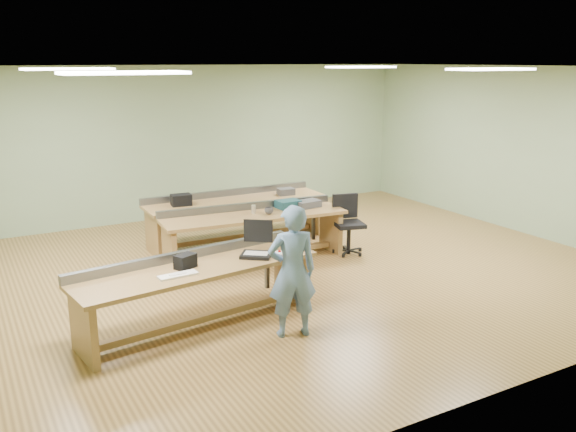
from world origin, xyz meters
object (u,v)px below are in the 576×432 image
at_px(workbench_front, 197,282).
at_px(parts_bin_teal, 288,204).
at_px(workbench_mid, 254,226).
at_px(task_chair, 348,232).
at_px(person, 292,271).
at_px(parts_bin_grey, 308,204).
at_px(workbench_back, 236,210).
at_px(laptop_base, 256,255).
at_px(mug, 269,211).
at_px(drinks_can, 253,209).
at_px(camera_bag, 185,261).

relative_size(workbench_front, parts_bin_teal, 8.27).
bearing_deg(workbench_mid, task_chair, -11.11).
distance_m(person, parts_bin_grey, 3.22).
relative_size(workbench_back, laptop_base, 8.71).
bearing_deg(mug, workbench_mid, 146.52).
bearing_deg(drinks_can, person, -107.35).
distance_m(workbench_front, camera_bag, 0.30).
distance_m(mug, drinks_can, 0.25).
bearing_deg(camera_bag, laptop_base, -26.03).
height_order(parts_bin_teal, parts_bin_grey, parts_bin_teal).
relative_size(workbench_back, parts_bin_teal, 8.67).
bearing_deg(person, task_chair, -121.09).
bearing_deg(workbench_back, parts_bin_grey, -53.03).
relative_size(camera_bag, mug, 1.77).
distance_m(camera_bag, parts_bin_grey, 3.38).
bearing_deg(laptop_base, workbench_back, 107.65).
height_order(workbench_back, camera_bag, camera_bag).
relative_size(workbench_mid, mug, 21.71).
bearing_deg(task_chair, workbench_back, 146.24).
relative_size(mug, drinks_can, 1.05).
bearing_deg(workbench_mid, workbench_front, -125.97).
bearing_deg(workbench_back, mug, -87.86).
bearing_deg(camera_bag, task_chair, -0.84).
xyz_separation_m(task_chair, parts_bin_teal, (-0.83, 0.52, 0.46)).
height_order(workbench_mid, workbench_back, same).
height_order(parts_bin_grey, drinks_can, drinks_can).
xyz_separation_m(workbench_front, mug, (1.89, 1.79, 0.25)).
xyz_separation_m(task_chair, drinks_can, (-1.48, 0.48, 0.46)).
xyz_separation_m(workbench_front, parts_bin_grey, (2.67, 1.90, 0.25)).
relative_size(person, task_chair, 1.61).
bearing_deg(camera_bag, workbench_front, -25.32).
bearing_deg(parts_bin_grey, person, -124.14).
xyz_separation_m(workbench_back, parts_bin_grey, (0.80, -1.09, 0.24)).
xyz_separation_m(workbench_front, workbench_back, (1.87, 3.00, 0.00)).
distance_m(workbench_back, laptop_base, 3.21).
bearing_deg(laptop_base, parts_bin_teal, 89.54).
bearing_deg(workbench_front, parts_bin_grey, 27.96).
height_order(workbench_back, parts_bin_teal, parts_bin_teal).
bearing_deg(drinks_can, task_chair, -18.03).
height_order(workbench_back, person, person).
bearing_deg(drinks_can, parts_bin_teal, 3.19).
distance_m(workbench_mid, drinks_can, 0.26).
height_order(camera_bag, mug, camera_bag).
bearing_deg(person, camera_bag, -22.80).
xyz_separation_m(parts_bin_teal, mug, (-0.46, -0.21, -0.01)).
height_order(person, parts_bin_teal, person).
height_order(camera_bag, parts_bin_grey, camera_bag).
bearing_deg(workbench_back, workbench_mid, -98.66).
bearing_deg(laptop_base, camera_bag, -143.47).
bearing_deg(mug, drinks_can, 135.94).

